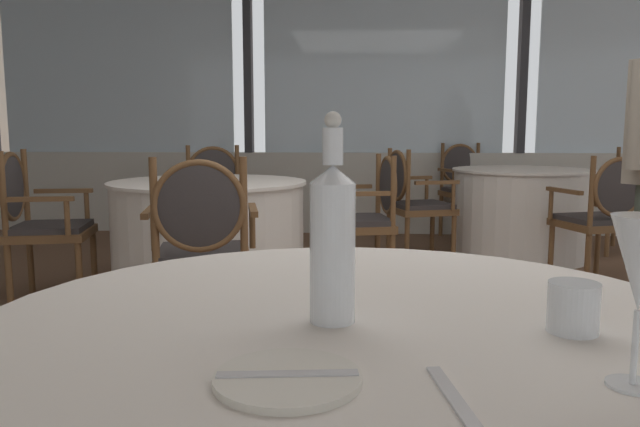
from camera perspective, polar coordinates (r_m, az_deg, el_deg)
ground_plane at (r=2.88m, az=8.66°, el=-14.26°), size 13.03×13.03×0.00m
window_wall_far at (r=6.43m, az=5.91°, el=8.46°), size 9.03×0.14×2.91m
side_plate at (r=0.80m, az=-3.06°, el=-15.18°), size 0.19×0.19×0.01m
butter_knife at (r=0.80m, az=-3.06°, el=-14.84°), size 0.18×0.04×0.00m
dinner_fork at (r=0.76m, az=12.68°, el=-16.84°), size 0.05×0.21×0.00m
water_bottle at (r=1.00m, az=1.19°, el=-2.37°), size 0.08×0.08×0.35m
water_tumbler at (r=1.05m, az=22.66°, el=-8.13°), size 0.08×0.08×0.08m
background_table_0 at (r=4.02m, az=-10.32°, el=-2.35°), size 1.26×1.26×0.76m
dining_chair_0_0 at (r=4.10m, az=4.52°, el=0.28°), size 0.55×0.60×0.92m
dining_chair_0_1 at (r=5.05m, az=-9.98°, el=1.71°), size 0.60×0.55×0.96m
dining_chair_0_2 at (r=4.17m, az=-25.11°, el=-0.08°), size 0.55×0.60×0.96m
dining_chair_0_3 at (r=2.95m, az=-11.06°, el=-2.41°), size 0.60×0.55×0.96m
background_table_1 at (r=5.48m, az=18.30°, el=0.06°), size 1.17×1.17×0.76m
dining_chair_1_0 at (r=6.33m, az=13.44°, el=2.89°), size 0.62×0.58×0.95m
dining_chair_1_1 at (r=4.99m, az=8.57°, el=1.60°), size 0.58×0.62×0.93m
dining_chair_1_2 at (r=4.66m, az=25.08°, el=0.30°), size 0.62×0.58×0.91m
dining_chair_1_3 at (r=6.07m, az=26.41°, el=1.99°), size 0.58×0.62×0.93m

